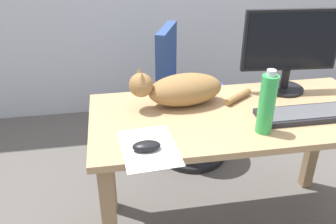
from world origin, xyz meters
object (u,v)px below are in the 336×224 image
cat (181,89)px  water_bottle (267,104)px  office_chair (186,105)px  monitor (290,48)px  computer_mouse (147,146)px  keyboard (306,114)px

cat → water_bottle: 0.42m
office_chair → monitor: size_ratio=1.90×
computer_mouse → cat: bearing=60.0°
keyboard → computer_mouse: computer_mouse is taller
keyboard → cat: cat is taller
office_chair → computer_mouse: bearing=-111.3°
monitor → computer_mouse: (-0.77, -0.43, -0.21)m
office_chair → water_bottle: water_bottle is taller
office_chair → keyboard: 0.95m
keyboard → computer_mouse: 0.75m
monitor → keyboard: size_ratio=1.09×
office_chair → cat: 0.74m
monitor → water_bottle: monitor is taller
monitor → computer_mouse: monitor is taller
office_chair → water_bottle: (0.12, -0.90, 0.45)m
monitor → water_bottle: size_ratio=1.75×
monitor → cat: bearing=-172.8°
office_chair → water_bottle: bearing=-82.2°
keyboard → cat: size_ratio=0.72×
computer_mouse → monitor: bearing=29.1°
monitor → cat: 0.58m
cat → water_bottle: water_bottle is taller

